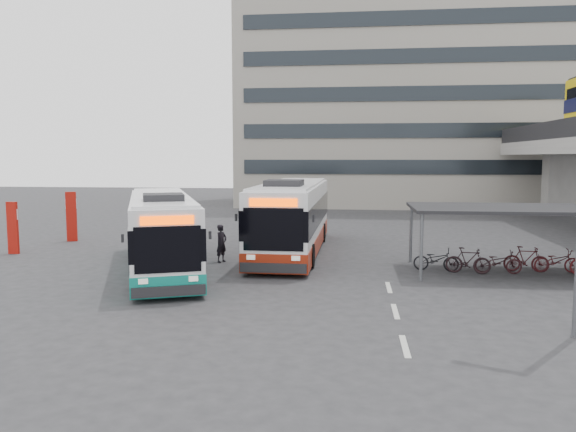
# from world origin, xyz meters

# --- Properties ---
(ground) EXTENTS (120.00, 120.00, 0.00)m
(ground) POSITION_xyz_m (0.00, 0.00, 0.00)
(ground) COLOR #28282B
(ground) RESTS_ON ground
(bike_shelter) EXTENTS (10.00, 4.00, 2.54)m
(bike_shelter) POSITION_xyz_m (8.47, 3.00, 1.30)
(bike_shelter) COLOR #595B60
(bike_shelter) RESTS_ON ground
(office_block) EXTENTS (30.00, 15.00, 25.00)m
(office_block) POSITION_xyz_m (6.00, 36.00, 12.50)
(office_block) COLOR gray
(office_block) RESTS_ON ground
(road_markings) EXTENTS (0.15, 7.60, 0.01)m
(road_markings) POSITION_xyz_m (2.50, -3.00, 0.01)
(road_markings) COLOR beige
(road_markings) RESTS_ON ground
(bus_main) EXTENTS (2.74, 11.85, 3.49)m
(bus_main) POSITION_xyz_m (-1.52, 6.79, 1.62)
(bus_main) COLOR white
(bus_main) RESTS_ON ground
(bus_teal) EXTENTS (6.03, 10.80, 3.16)m
(bus_teal) POSITION_xyz_m (-6.21, 2.16, 1.47)
(bus_teal) COLOR white
(bus_teal) RESTS_ON ground
(pedestrian) EXTENTS (0.60, 0.69, 1.60)m
(pedestrian) POSITION_xyz_m (-4.23, 3.93, 0.80)
(pedestrian) COLOR black
(pedestrian) RESTS_ON ground
(sign_totem_mid) EXTENTS (0.52, 0.16, 2.40)m
(sign_totem_mid) POSITION_xyz_m (-14.18, 4.82, 1.24)
(sign_totem_mid) COLOR #A11109
(sign_totem_mid) RESTS_ON ground
(sign_totem_north) EXTENTS (0.55, 0.33, 2.61)m
(sign_totem_north) POSITION_xyz_m (-13.44, 8.82, 1.35)
(sign_totem_north) COLOR #A11109
(sign_totem_north) RESTS_ON ground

